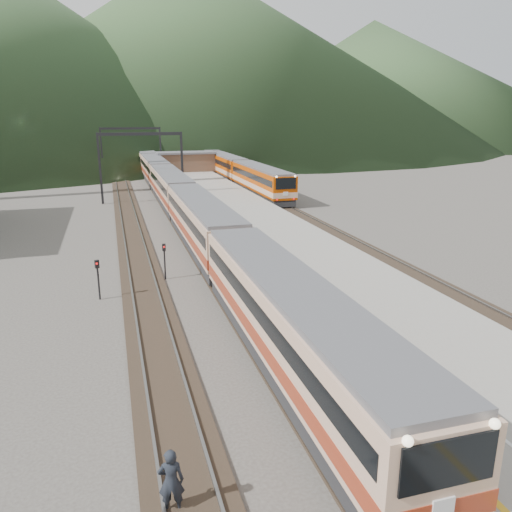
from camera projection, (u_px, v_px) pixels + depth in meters
name	position (u px, v px, depth m)	size (l,w,h in m)	color
track_main	(187.00, 226.00, 45.59)	(2.60, 200.00, 0.23)	black
track_far	(131.00, 230.00, 44.26)	(2.60, 200.00, 0.23)	black
track_second	(305.00, 219.00, 48.67)	(2.60, 200.00, 0.23)	black
platform	(252.00, 222.00, 45.13)	(8.00, 100.00, 1.00)	gray
gantry_near	(141.00, 154.00, 57.19)	(9.55, 0.25, 8.00)	black
gantry_far	(131.00, 143.00, 80.29)	(9.55, 0.25, 8.00)	black
station_shed	(186.00, 161.00, 81.53)	(9.40, 4.40, 3.10)	brown
hill_b	(187.00, 50.00, 219.00)	(220.00, 220.00, 75.00)	#314D2A
hill_c	(371.00, 80.00, 225.33)	(160.00, 160.00, 50.00)	#314D2A
main_train	(171.00, 188.00, 55.93)	(2.85, 97.82, 3.48)	tan
second_train	(226.00, 167.00, 79.74)	(2.77, 56.98, 3.39)	#AD3C01
short_signal_b	(164.00, 257.00, 30.75)	(0.24, 0.18, 2.27)	black
short_signal_c	(98.00, 274.00, 27.32)	(0.26, 0.23, 2.27)	black
worker	(171.00, 481.00, 12.67)	(0.67, 0.44, 1.83)	black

